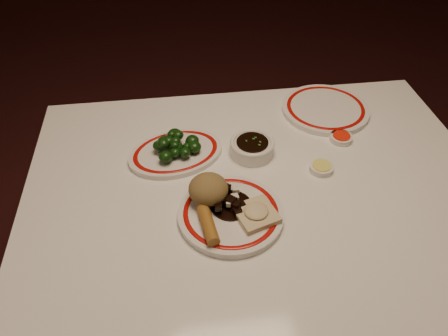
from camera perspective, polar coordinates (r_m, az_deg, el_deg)
The scene contains 13 objects.
ground at distance 1.73m, azimuth 3.27°, elevation -20.40°, with size 7.00×7.00×0.00m, color black.
dining_table at distance 1.19m, azimuth 4.49°, elevation -5.51°, with size 1.20×0.90×0.75m.
main_plate at distance 1.04m, azimuth 0.89°, elevation -6.02°, with size 0.27×0.27×0.02m.
rice_mound at distance 1.04m, azimuth -2.06°, elevation -2.78°, with size 0.10×0.10×0.07m, color olive.
spring_roll at distance 0.99m, azimuth -2.08°, elevation -7.38°, with size 0.03×0.03×0.11m, color #9E6A26.
fried_wonton at distance 1.02m, azimuth 4.21°, elevation -5.90°, with size 0.11×0.11×0.03m.
stirfry_heap at distance 1.04m, azimuth 0.82°, elevation -4.45°, with size 0.10×0.10×0.03m.
broccoli_plate at distance 1.21m, azimuth -6.31°, elevation 1.99°, with size 0.31×0.28×0.02m.
broccoli_pile at distance 1.19m, azimuth -6.43°, elevation 3.02°, with size 0.13×0.13×0.05m.
soy_bowl at distance 1.21m, azimuth 3.69°, elevation 2.63°, with size 0.12×0.12×0.04m.
sweet_sour_dish at distance 1.30m, azimuth 15.05°, elevation 3.82°, with size 0.06×0.06×0.02m.
mustard_dish at distance 1.19m, azimuth 12.60°, elevation 0.04°, with size 0.06×0.06×0.02m.
far_plate at distance 1.41m, azimuth 13.09°, elevation 7.55°, with size 0.34×0.34×0.02m.
Camera 1 is at (-0.20, -0.78, 1.53)m, focal length 35.00 mm.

